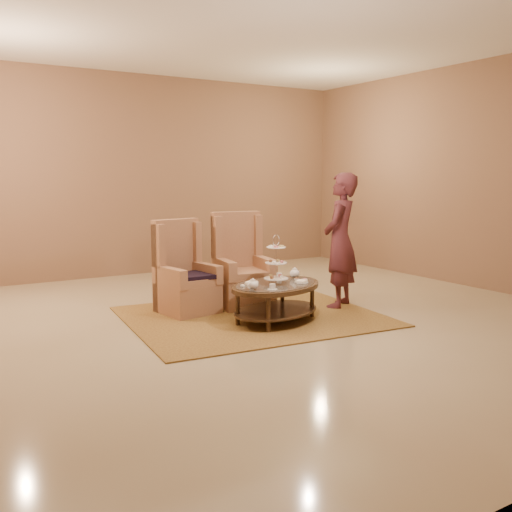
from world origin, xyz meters
TOP-DOWN VIEW (x-y plane):
  - ground at (0.00, 0.00)m, footprint 8.00×8.00m
  - ceiling at (0.00, 0.00)m, footprint 8.00×8.00m
  - wall_back at (0.00, 4.00)m, footprint 8.00×0.04m
  - wall_right at (4.00, 0.00)m, footprint 0.04×8.00m
  - rug at (0.01, 0.24)m, footprint 3.24×2.79m
  - tea_table at (0.13, -0.12)m, footprint 1.49×1.25m
  - armchair_left at (-0.61, 0.91)m, footprint 0.74×0.76m
  - armchair_right at (0.22, 0.89)m, footprint 0.78×0.80m
  - person at (1.30, 0.11)m, footprint 0.78×0.72m

SIDE VIEW (x-z plane):
  - ground at x=0.00m, z-range 0.00..0.00m
  - ceiling at x=0.00m, z-range -0.01..0.01m
  - rug at x=0.01m, z-range 0.00..0.02m
  - tea_table at x=0.13m, z-range -0.15..0.92m
  - armchair_left at x=-0.61m, z-range -0.19..1.01m
  - armchair_right at x=0.22m, z-range -0.21..1.06m
  - person at x=1.30m, z-range 0.00..1.80m
  - wall_back at x=0.00m, z-range 0.00..3.50m
  - wall_right at x=4.00m, z-range 0.00..3.50m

